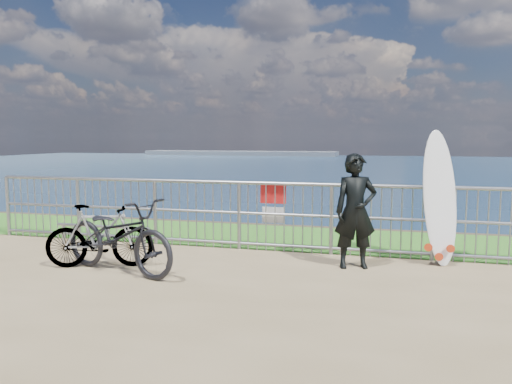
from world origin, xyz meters
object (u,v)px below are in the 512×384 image
(surfer, at_px, (355,211))
(bicycle_near, at_px, (118,235))
(surfboard, at_px, (440,202))
(bicycle_far, at_px, (99,236))

(surfer, distance_m, bicycle_near, 3.28)
(surfboard, height_order, bicycle_near, surfboard)
(surfer, bearing_deg, bicycle_far, 177.07)
(bicycle_far, bearing_deg, surfboard, -92.36)
(bicycle_near, xyz_separation_m, bicycle_far, (-0.41, 0.18, -0.06))
(bicycle_near, bearing_deg, bicycle_far, 83.45)
(surfboard, distance_m, bicycle_near, 4.55)
(surfboard, bearing_deg, bicycle_far, -162.81)
(surfer, height_order, bicycle_near, surfer)
(bicycle_far, bearing_deg, bicycle_near, -133.58)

